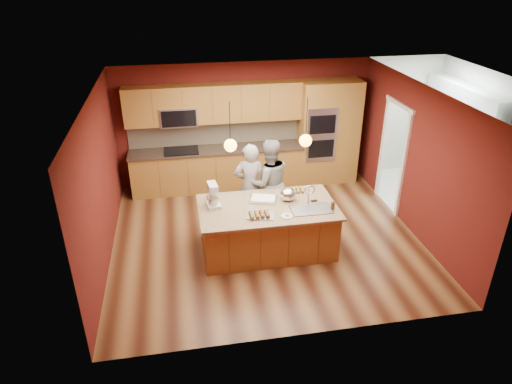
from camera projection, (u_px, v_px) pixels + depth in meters
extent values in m
plane|color=#422011|center=(265.00, 237.00, 8.43)|extent=(5.50, 5.50, 0.00)
plane|color=white|center=(267.00, 93.00, 7.20)|extent=(5.50, 5.50, 0.00)
plane|color=#521511|center=(244.00, 124.00, 10.00)|extent=(5.50, 0.00, 5.50)
plane|color=#521511|center=(306.00, 253.00, 5.63)|extent=(5.50, 0.00, 5.50)
plane|color=#521511|center=(100.00, 183.00, 7.38)|extent=(0.00, 5.00, 5.00)
plane|color=#521511|center=(415.00, 159.00, 8.25)|extent=(0.00, 5.00, 5.00)
cube|color=olive|center=(217.00, 169.00, 10.05)|extent=(3.70, 0.60, 0.90)
cube|color=#2B241A|center=(217.00, 150.00, 9.83)|extent=(3.74, 0.64, 0.04)
cube|color=beige|center=(215.00, 132.00, 9.95)|extent=(3.70, 0.03, 0.56)
cube|color=olive|center=(214.00, 103.00, 9.49)|extent=(3.70, 0.36, 0.80)
cube|color=black|center=(181.00, 151.00, 9.69)|extent=(0.72, 0.52, 0.03)
cube|color=#A1A4A8|center=(179.00, 116.00, 9.46)|extent=(0.76, 0.40, 0.40)
cube|color=olive|center=(317.00, 133.00, 10.08)|extent=(0.80, 0.60, 2.30)
cube|color=#A1A4A8|center=(322.00, 135.00, 9.80)|extent=(0.66, 0.04, 1.20)
cube|color=olive|center=(345.00, 131.00, 10.19)|extent=(0.50, 0.60, 2.30)
plane|color=silver|center=(417.00, 192.00, 10.05)|extent=(2.60, 2.60, 0.00)
plane|color=beige|center=(467.00, 131.00, 9.58)|extent=(0.00, 2.70, 2.70)
cube|color=silver|center=(464.00, 104.00, 9.27)|extent=(0.35, 2.40, 0.75)
cylinder|color=black|center=(230.00, 124.00, 6.92)|extent=(0.01, 0.01, 0.70)
sphere|color=#F5AB30|center=(230.00, 145.00, 7.08)|extent=(0.20, 0.20, 0.20)
cylinder|color=black|center=(307.00, 120.00, 7.11)|extent=(0.01, 0.01, 0.70)
sphere|color=#F5AB30|center=(306.00, 141.00, 7.27)|extent=(0.20, 0.20, 0.20)
cube|color=olive|center=(267.00, 229.00, 7.91)|extent=(2.23, 1.21, 0.82)
cube|color=#C8B187|center=(268.00, 207.00, 7.71)|extent=(2.33, 1.31, 0.04)
cube|color=#A1A4A8|center=(311.00, 214.00, 7.64)|extent=(0.67, 0.39, 0.18)
imported|color=black|center=(250.00, 186.00, 8.48)|extent=(0.62, 0.43, 1.65)
imported|color=gray|center=(269.00, 183.00, 8.53)|extent=(0.88, 0.72, 1.71)
cube|color=silver|center=(214.00, 205.00, 7.68)|extent=(0.25, 0.31, 0.07)
cube|color=silver|center=(212.00, 192.00, 7.70)|extent=(0.12, 0.10, 0.29)
cube|color=silver|center=(213.00, 187.00, 7.55)|extent=(0.17, 0.30, 0.11)
cylinder|color=silver|center=(214.00, 202.00, 7.60)|extent=(0.16, 0.16, 0.15)
cube|color=silver|center=(263.00, 199.00, 7.89)|extent=(0.55, 0.48, 0.03)
cube|color=white|center=(263.00, 198.00, 7.88)|extent=(0.48, 0.40, 0.02)
cube|color=#A1A4A8|center=(261.00, 215.00, 7.42)|extent=(0.50, 0.41, 0.02)
ellipsoid|color=silver|center=(288.00, 194.00, 7.85)|extent=(0.28, 0.28, 0.23)
cylinder|color=silver|center=(287.00, 216.00, 7.39)|extent=(0.19, 0.19, 0.01)
cylinder|color=#3E2615|center=(333.00, 206.00, 7.58)|extent=(0.07, 0.07, 0.14)
cube|color=black|center=(314.00, 201.00, 7.86)|extent=(0.13, 0.09, 0.01)
cube|color=silver|center=(455.00, 175.00, 9.55)|extent=(0.86, 0.87, 1.08)
cube|color=silver|center=(435.00, 166.00, 10.19)|extent=(0.62, 0.63, 0.92)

